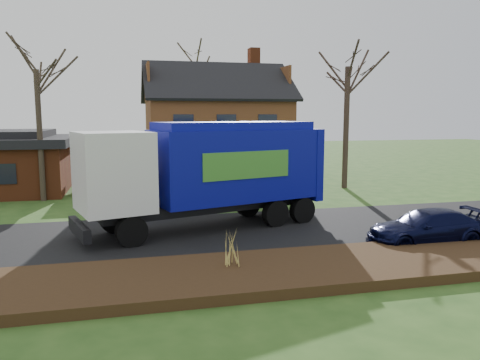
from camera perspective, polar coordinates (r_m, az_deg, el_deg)
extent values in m
plane|color=#284B19|center=(18.65, -1.12, -6.39)|extent=(120.00, 120.00, 0.00)
cube|color=black|center=(18.65, -1.12, -6.36)|extent=(80.00, 7.00, 0.02)
cube|color=#301F10|center=(13.69, 3.77, -11.11)|extent=(80.00, 3.50, 0.30)
cube|color=beige|center=(32.35, -3.03, 2.14)|extent=(9.00, 7.50, 2.70)
cube|color=#513017|center=(32.19, -3.06, 7.02)|extent=(9.00, 7.50, 2.80)
cube|color=brown|center=(34.05, 1.69, 14.43)|extent=(0.70, 0.90, 1.60)
cube|color=beige|center=(31.32, -14.08, 1.63)|extent=(3.50, 5.50, 2.60)
cube|color=black|center=(31.20, -14.17, 4.22)|extent=(3.90, 5.90, 0.24)
cylinder|color=black|center=(16.94, -13.09, -6.13)|extent=(1.17, 0.67, 1.11)
cylinder|color=black|center=(19.05, -15.06, -4.63)|extent=(1.17, 0.67, 1.11)
cylinder|color=black|center=(19.52, 4.34, -4.08)|extent=(1.17, 0.67, 1.11)
cylinder|color=black|center=(21.38, 0.95, -3.00)|extent=(1.17, 0.67, 1.11)
cylinder|color=black|center=(20.32, 7.60, -3.65)|extent=(1.17, 0.67, 1.11)
cylinder|color=black|center=(22.11, 4.05, -2.65)|extent=(1.17, 0.67, 1.11)
cube|color=black|center=(19.24, -3.36, -3.18)|extent=(9.19, 3.81, 0.37)
cube|color=white|center=(17.58, -15.19, 0.98)|extent=(3.11, 3.26, 2.89)
cube|color=black|center=(17.31, -18.98, 1.25)|extent=(0.74, 2.28, 0.96)
cube|color=black|center=(17.65, -19.01, -5.69)|extent=(1.01, 2.64, 0.48)
cube|color=#0B0F87|center=(19.46, -0.72, 1.90)|extent=(7.22, 4.46, 2.89)
cube|color=#0B0F87|center=(19.35, -0.73, 6.63)|extent=(6.82, 4.06, 0.32)
cube|color=#0B0F87|center=(21.37, 7.46, 2.09)|extent=(1.12, 2.72, 3.10)
cube|color=#41912F|center=(18.19, 0.92, 1.82)|extent=(3.71, 1.12, 1.07)
cube|color=#41912F|center=(20.57, -2.96, 2.52)|extent=(3.71, 1.12, 1.07)
imported|color=#9C9FA3|center=(22.73, -12.19, -2.22)|extent=(4.34, 2.57, 1.35)
imported|color=black|center=(18.03, 21.80, -5.41)|extent=(4.37, 1.83, 1.26)
cylinder|color=#3B3023|center=(27.16, -23.21, 4.92)|extent=(0.29, 0.29, 6.98)
cylinder|color=#392A22|center=(30.27, 12.81, 6.18)|extent=(0.35, 0.35, 7.57)
cylinder|color=#403426|center=(40.38, -5.39, 7.54)|extent=(0.33, 0.33, 8.71)
cone|color=tan|center=(13.64, -0.96, -8.24)|extent=(0.04, 0.04, 1.03)
cone|color=tan|center=(13.60, -1.64, -8.28)|extent=(0.04, 0.04, 1.03)
cone|color=tan|center=(13.67, -0.29, -8.19)|extent=(0.04, 0.04, 1.03)
cone|color=tan|center=(13.76, -1.08, -8.09)|extent=(0.04, 0.04, 1.03)
cone|color=tan|center=(13.51, -0.84, -8.39)|extent=(0.04, 0.04, 1.03)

